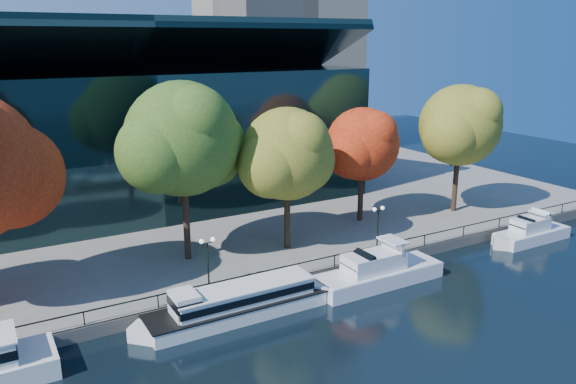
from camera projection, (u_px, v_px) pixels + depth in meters
ground at (303, 306)px, 41.89m from camera, size 160.00×160.00×0.00m
promenade at (156, 190)px, 72.17m from camera, size 90.00×67.08×1.00m
railing at (282, 267)px, 44.09m from camera, size 88.20×0.08×0.99m
convention_building at (130, 136)px, 64.30m from camera, size 50.00×24.57×21.43m
tour_boat at (233, 303)px, 39.92m from camera, size 14.57×3.25×2.76m
cruiser_near at (374, 272)px, 45.26m from camera, size 12.36×3.18×3.58m
cruiser_far at (529, 232)px, 54.96m from camera, size 9.46×2.62×3.09m
tree_2 at (185, 141)px, 45.73m from camera, size 11.81×9.69×15.17m
tree_3 at (289, 156)px, 48.78m from camera, size 10.16×8.33×12.71m
tree_4 at (364, 146)px, 56.62m from camera, size 9.30×7.62×11.75m
tree_5 at (462, 127)px, 59.43m from camera, size 10.77×8.83×13.76m
lamp_1 at (208, 251)px, 41.87m from camera, size 1.26×0.36×4.03m
lamp_2 at (378, 218)px, 49.63m from camera, size 1.26×0.36×4.03m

